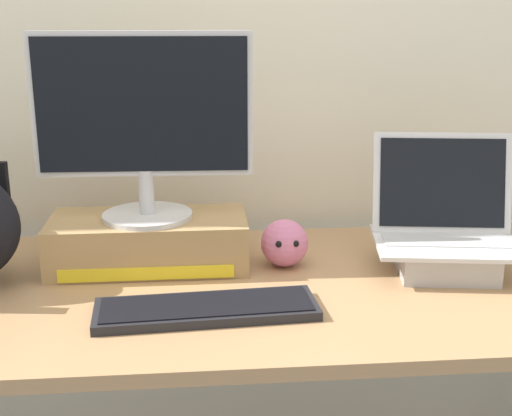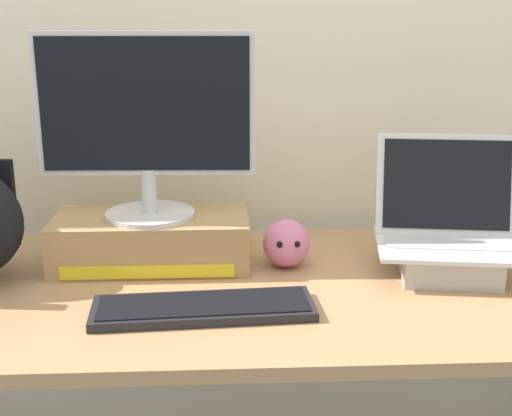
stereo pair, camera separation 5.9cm
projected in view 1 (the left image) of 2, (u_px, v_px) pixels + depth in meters
name	position (u px, v px, depth m)	size (l,w,h in m)	color
back_wall	(240.00, 23.00, 1.88)	(7.00, 0.10, 2.60)	silver
desk	(256.00, 309.00, 1.59)	(1.89, 0.78, 0.73)	#A87F56
toner_box_yellow	(149.00, 242.00, 1.67)	(0.48, 0.23, 0.12)	#A88456
desktop_monitor	(143.00, 123.00, 1.58)	(0.51, 0.22, 0.44)	silver
open_laptop	(444.00, 244.00, 1.63)	(0.37, 0.30, 0.32)	#ADADB2
external_keyboard	(206.00, 309.00, 1.41)	(0.47, 0.17, 0.02)	black
plush_toy	(285.00, 243.00, 1.66)	(0.12, 0.12, 0.12)	#CC7099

